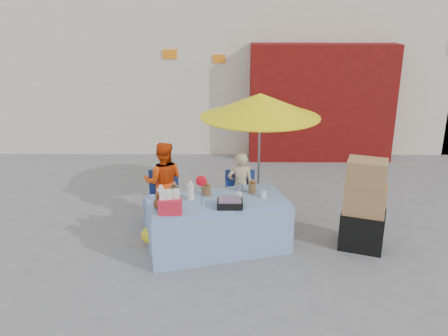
{
  "coord_description": "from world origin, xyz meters",
  "views": [
    {
      "loc": [
        0.09,
        -6.33,
        3.39
      ],
      "look_at": [
        0.04,
        0.6,
        1.0
      ],
      "focal_mm": 38.0,
      "sensor_mm": 36.0,
      "label": 1
    }
  ],
  "objects_px": {
    "umbrella": "(260,106)",
    "box_stack": "(364,208)",
    "chair_left": "(164,208)",
    "chair_right": "(240,209)",
    "market_table": "(217,223)",
    "vendor_beige": "(240,187)",
    "vendor_orange": "(164,182)"
  },
  "relations": [
    {
      "from": "chair_left",
      "to": "vendor_beige",
      "type": "distance_m",
      "value": 1.3
    },
    {
      "from": "vendor_beige",
      "to": "umbrella",
      "type": "height_order",
      "value": "umbrella"
    },
    {
      "from": "chair_left",
      "to": "vendor_beige",
      "type": "bearing_deg",
      "value": 4.03
    },
    {
      "from": "umbrella",
      "to": "box_stack",
      "type": "height_order",
      "value": "umbrella"
    },
    {
      "from": "chair_left",
      "to": "chair_right",
      "type": "distance_m",
      "value": 1.25
    },
    {
      "from": "chair_right",
      "to": "box_stack",
      "type": "height_order",
      "value": "box_stack"
    },
    {
      "from": "market_table",
      "to": "vendor_beige",
      "type": "distance_m",
      "value": 1.06
    },
    {
      "from": "chair_left",
      "to": "umbrella",
      "type": "height_order",
      "value": "umbrella"
    },
    {
      "from": "chair_left",
      "to": "vendor_orange",
      "type": "xyz_separation_m",
      "value": [
        0.0,
        0.13,
        0.41
      ]
    },
    {
      "from": "box_stack",
      "to": "vendor_orange",
      "type": "bearing_deg",
      "value": 162.78
    },
    {
      "from": "market_table",
      "to": "box_stack",
      "type": "xyz_separation_m",
      "value": [
        2.12,
        0.05,
        0.23
      ]
    },
    {
      "from": "vendor_beige",
      "to": "umbrella",
      "type": "xyz_separation_m",
      "value": [
        0.3,
        0.15,
        1.31
      ]
    },
    {
      "from": "market_table",
      "to": "vendor_beige",
      "type": "bearing_deg",
      "value": 53.34
    },
    {
      "from": "vendor_orange",
      "to": "box_stack",
      "type": "xyz_separation_m",
      "value": [
        3.0,
        -0.93,
        -0.04
      ]
    },
    {
      "from": "box_stack",
      "to": "vendor_beige",
      "type": "bearing_deg",
      "value": 152.05
    },
    {
      "from": "market_table",
      "to": "box_stack",
      "type": "height_order",
      "value": "box_stack"
    },
    {
      "from": "umbrella",
      "to": "box_stack",
      "type": "bearing_deg",
      "value": -36.62
    },
    {
      "from": "vendor_orange",
      "to": "box_stack",
      "type": "distance_m",
      "value": 3.15
    },
    {
      "from": "market_table",
      "to": "chair_right",
      "type": "height_order",
      "value": "market_table"
    },
    {
      "from": "market_table",
      "to": "chair_right",
      "type": "bearing_deg",
      "value": 50.43
    },
    {
      "from": "umbrella",
      "to": "box_stack",
      "type": "distance_m",
      "value": 2.21
    },
    {
      "from": "vendor_beige",
      "to": "umbrella",
      "type": "relative_size",
      "value": 0.56
    },
    {
      "from": "market_table",
      "to": "vendor_beige",
      "type": "relative_size",
      "value": 1.87
    },
    {
      "from": "chair_left",
      "to": "box_stack",
      "type": "xyz_separation_m",
      "value": [
        3.01,
        -0.8,
        0.37
      ]
    },
    {
      "from": "chair_right",
      "to": "umbrella",
      "type": "height_order",
      "value": "umbrella"
    },
    {
      "from": "market_table",
      "to": "chair_left",
      "type": "relative_size",
      "value": 2.57
    },
    {
      "from": "box_stack",
      "to": "chair_left",
      "type": "bearing_deg",
      "value": 165.15
    },
    {
      "from": "chair_right",
      "to": "vendor_orange",
      "type": "relative_size",
      "value": 0.64
    },
    {
      "from": "chair_left",
      "to": "box_stack",
      "type": "height_order",
      "value": "box_stack"
    },
    {
      "from": "chair_left",
      "to": "market_table",
      "type": "bearing_deg",
      "value": -45.81
    },
    {
      "from": "market_table",
      "to": "umbrella",
      "type": "relative_size",
      "value": 1.04
    },
    {
      "from": "vendor_orange",
      "to": "vendor_beige",
      "type": "bearing_deg",
      "value": 177.9
    }
  ]
}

